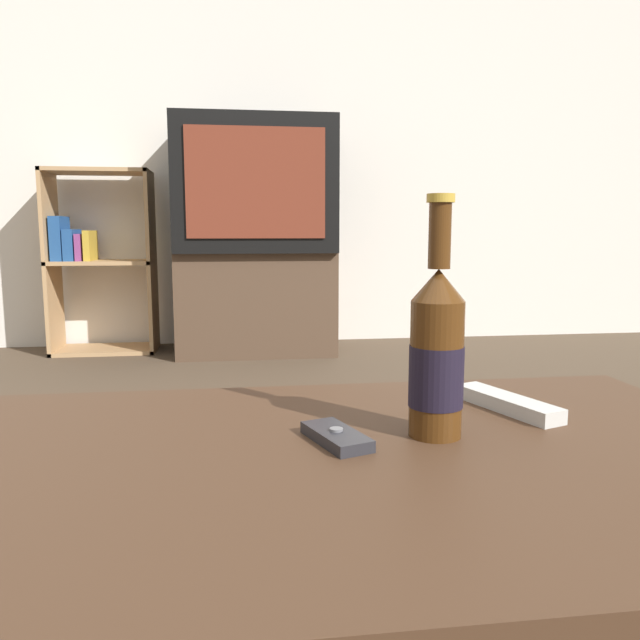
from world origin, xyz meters
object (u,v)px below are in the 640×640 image
object	(u,v)px
tv_stand	(256,302)
remote_control	(507,403)
beer_bottle	(437,353)
television	(254,187)
bookshelf	(95,258)
cell_phone	(336,436)

from	to	relation	value
tv_stand	remote_control	xyz separation A→B (m)	(0.26, -2.57, 0.15)
beer_bottle	television	bearing A→B (deg)	92.74
television	remote_control	xyz separation A→B (m)	(0.26, -2.57, -0.46)
television	remote_control	distance (m)	2.62
bookshelf	cell_phone	xyz separation A→B (m)	(0.85, -2.77, -0.09)
cell_phone	bookshelf	bearing A→B (deg)	88.05
cell_phone	remote_control	xyz separation A→B (m)	(0.25, 0.10, 0.00)
remote_control	television	bearing A→B (deg)	75.95
tv_stand	bookshelf	bearing A→B (deg)	172.88
bookshelf	cell_phone	bearing A→B (deg)	-72.94
tv_stand	bookshelf	xyz separation A→B (m)	(-0.85, 0.11, 0.24)
tv_stand	television	size ratio (longest dim) A/B	1.01
television	cell_phone	size ratio (longest dim) A/B	7.33
cell_phone	remote_control	size ratio (longest dim) A/B	0.64
television	remote_control	size ratio (longest dim) A/B	4.68
cell_phone	remote_control	distance (m)	0.27
bookshelf	remote_control	size ratio (longest dim) A/B	5.55
tv_stand	remote_control	world-z (taller)	tv_stand
television	bookshelf	bearing A→B (deg)	172.62
bookshelf	cell_phone	world-z (taller)	bookshelf
tv_stand	cell_phone	size ratio (longest dim) A/B	7.41
tv_stand	television	world-z (taller)	television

